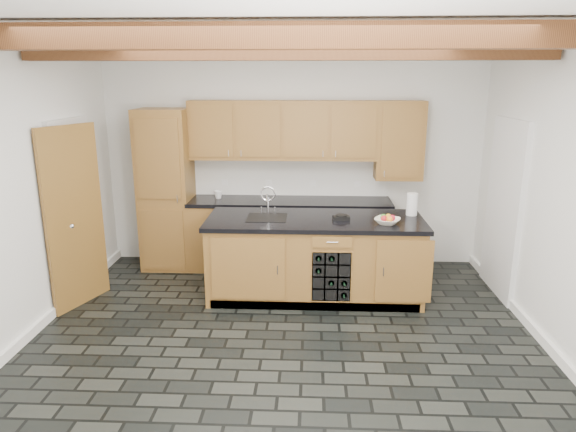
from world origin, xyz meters
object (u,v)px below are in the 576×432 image
Objects in this scene: island at (315,257)px; paper_towel at (412,204)px; kitchen_scale at (341,217)px; fruit_bowl at (387,221)px.

island is 9.64× the size of paper_towel.
kitchen_scale is (0.29, -0.03, 0.49)m from island.
kitchen_scale is at bearing 162.64° from fruit_bowl.
paper_towel reaches higher than fruit_bowl.
island is at bearing 166.53° from fruit_bowl.
kitchen_scale is 0.87m from paper_towel.
kitchen_scale is 0.73× the size of fruit_bowl.
island is at bearing 169.37° from kitchen_scale.
fruit_bowl is at bearing -13.47° from island.
island is 9.19× the size of fruit_bowl.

